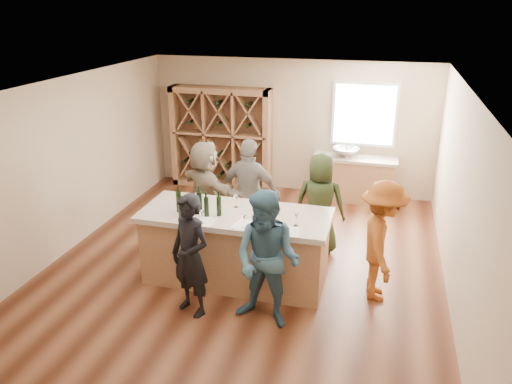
% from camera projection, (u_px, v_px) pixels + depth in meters
% --- Properties ---
extents(floor, '(6.00, 7.00, 0.10)m').
position_uv_depth(floor, '(247.00, 266.00, 7.95)').
color(floor, brown).
rests_on(floor, ground).
extents(ceiling, '(6.00, 7.00, 0.10)m').
position_uv_depth(ceiling, '(245.00, 82.00, 6.91)').
color(ceiling, white).
rests_on(ceiling, ground).
extents(wall_back, '(6.00, 0.10, 2.80)m').
position_uv_depth(wall_back, '(292.00, 126.00, 10.63)').
color(wall_back, '#C1A98C').
rests_on(wall_back, ground).
extents(wall_front, '(6.00, 0.10, 2.80)m').
position_uv_depth(wall_front, '(131.00, 317.00, 4.23)').
color(wall_front, '#C1A98C').
rests_on(wall_front, ground).
extents(wall_left, '(0.10, 7.00, 2.80)m').
position_uv_depth(wall_left, '(67.00, 164.00, 8.16)').
color(wall_left, '#C1A98C').
rests_on(wall_left, ground).
extents(wall_right, '(0.10, 7.00, 2.80)m').
position_uv_depth(wall_right, '(464.00, 200.00, 6.70)').
color(wall_right, '#C1A98C').
rests_on(wall_right, ground).
extents(window_frame, '(1.30, 0.06, 1.30)m').
position_uv_depth(window_frame, '(364.00, 114.00, 10.07)').
color(window_frame, white).
rests_on(window_frame, wall_back).
extents(window_pane, '(1.18, 0.01, 1.18)m').
position_uv_depth(window_pane, '(364.00, 115.00, 10.04)').
color(window_pane, white).
rests_on(window_pane, wall_back).
extents(wine_rack, '(2.20, 0.45, 2.20)m').
position_uv_depth(wine_rack, '(221.00, 138.00, 10.85)').
color(wine_rack, '#9D6F4B').
rests_on(wine_rack, floor).
extents(back_counter_base, '(1.60, 0.58, 0.86)m').
position_uv_depth(back_counter_base, '(354.00, 180.00, 10.33)').
color(back_counter_base, '#9D6F4B').
rests_on(back_counter_base, floor).
extents(back_counter_top, '(1.70, 0.62, 0.06)m').
position_uv_depth(back_counter_top, '(355.00, 159.00, 10.16)').
color(back_counter_top, '#BAAA98').
rests_on(back_counter_top, back_counter_base).
extents(sink, '(0.54, 0.54, 0.19)m').
position_uv_depth(sink, '(346.00, 152.00, 10.17)').
color(sink, silver).
rests_on(sink, back_counter_top).
extents(faucet, '(0.02, 0.02, 0.30)m').
position_uv_depth(faucet, '(347.00, 147.00, 10.31)').
color(faucet, silver).
rests_on(faucet, back_counter_top).
extents(tasting_counter_base, '(2.60, 1.00, 1.00)m').
position_uv_depth(tasting_counter_base, '(236.00, 249.00, 7.31)').
color(tasting_counter_base, '#9D6F4B').
rests_on(tasting_counter_base, floor).
extents(tasting_counter_top, '(2.72, 1.12, 0.08)m').
position_uv_depth(tasting_counter_top, '(235.00, 215.00, 7.12)').
color(tasting_counter_top, '#BAAA98').
rests_on(tasting_counter_top, tasting_counter_base).
extents(wine_bottle_a, '(0.08, 0.08, 0.30)m').
position_uv_depth(wine_bottle_a, '(179.00, 202.00, 7.10)').
color(wine_bottle_a, black).
rests_on(wine_bottle_a, tasting_counter_top).
extents(wine_bottle_b, '(0.09, 0.09, 0.29)m').
position_uv_depth(wine_bottle_b, '(181.00, 206.00, 6.98)').
color(wine_bottle_b, black).
rests_on(wine_bottle_b, tasting_counter_top).
extents(wine_bottle_c, '(0.10, 0.10, 0.32)m').
position_uv_depth(wine_bottle_c, '(199.00, 202.00, 7.06)').
color(wine_bottle_c, black).
rests_on(wine_bottle_c, tasting_counter_top).
extents(wine_bottle_d, '(0.09, 0.09, 0.28)m').
position_uv_depth(wine_bottle_d, '(206.00, 207.00, 6.94)').
color(wine_bottle_d, black).
rests_on(wine_bottle_d, tasting_counter_top).
extents(wine_bottle_e, '(0.09, 0.09, 0.28)m').
position_uv_depth(wine_bottle_e, '(219.00, 206.00, 6.97)').
color(wine_bottle_e, black).
rests_on(wine_bottle_e, tasting_counter_top).
extents(wine_glass_a, '(0.08, 0.08, 0.19)m').
position_uv_depth(wine_glass_a, '(202.00, 217.00, 6.73)').
color(wine_glass_a, white).
rests_on(wine_glass_a, tasting_counter_top).
extents(wine_glass_b, '(0.09, 0.09, 0.20)m').
position_uv_depth(wine_glass_b, '(244.00, 221.00, 6.60)').
color(wine_glass_b, white).
rests_on(wine_glass_b, tasting_counter_top).
extents(wine_glass_c, '(0.08, 0.08, 0.18)m').
position_uv_depth(wine_glass_c, '(273.00, 226.00, 6.49)').
color(wine_glass_c, white).
rests_on(wine_glass_c, tasting_counter_top).
extents(wine_glass_d, '(0.08, 0.08, 0.17)m').
position_uv_depth(wine_glass_d, '(265.00, 213.00, 6.87)').
color(wine_glass_d, white).
rests_on(wine_glass_d, tasting_counter_top).
extents(wine_glass_e, '(0.08, 0.08, 0.17)m').
position_uv_depth(wine_glass_e, '(296.00, 220.00, 6.67)').
color(wine_glass_e, white).
rests_on(wine_glass_e, tasting_counter_top).
extents(tasting_menu_a, '(0.23, 0.32, 0.00)m').
position_uv_depth(tasting_menu_a, '(206.00, 222.00, 6.82)').
color(tasting_menu_a, white).
rests_on(tasting_menu_a, tasting_counter_top).
extents(tasting_menu_b, '(0.31, 0.38, 0.00)m').
position_uv_depth(tasting_menu_b, '(243.00, 225.00, 6.73)').
color(tasting_menu_b, white).
rests_on(tasting_menu_b, tasting_counter_top).
extents(tasting_menu_c, '(0.27, 0.34, 0.00)m').
position_uv_depth(tasting_menu_c, '(290.00, 232.00, 6.52)').
color(tasting_menu_c, white).
rests_on(tasting_menu_c, tasting_counter_top).
extents(person_near_left, '(0.74, 0.66, 1.67)m').
position_uv_depth(person_near_left, '(190.00, 256.00, 6.42)').
color(person_near_left, black).
rests_on(person_near_left, floor).
extents(person_near_right, '(0.95, 0.64, 1.80)m').
position_uv_depth(person_near_right, '(267.00, 260.00, 6.18)').
color(person_near_right, '#335972').
rests_on(person_near_right, floor).
extents(person_server, '(0.64, 1.16, 1.72)m').
position_uv_depth(person_server, '(382.00, 241.00, 6.76)').
color(person_server, '#994C19').
rests_on(person_server, floor).
extents(person_far_mid, '(1.13, 0.68, 1.83)m').
position_uv_depth(person_far_mid, '(250.00, 193.00, 8.28)').
color(person_far_mid, slate).
rests_on(person_far_mid, floor).
extents(person_far_right, '(0.85, 0.57, 1.68)m').
position_uv_depth(person_far_right, '(320.00, 203.00, 8.05)').
color(person_far_right, '#263319').
rests_on(person_far_right, floor).
extents(person_far_left, '(1.65, 1.39, 1.73)m').
position_uv_depth(person_far_left, '(206.00, 190.00, 8.56)').
color(person_far_left, gray).
rests_on(person_far_left, floor).
extents(wine_glass_f, '(0.07, 0.07, 0.18)m').
position_uv_depth(wine_glass_f, '(236.00, 201.00, 7.27)').
color(wine_glass_f, white).
rests_on(wine_glass_f, tasting_counter_top).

